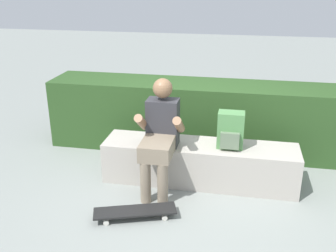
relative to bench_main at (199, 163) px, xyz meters
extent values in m
plane|color=gray|center=(0.00, -0.29, -0.23)|extent=(24.00, 24.00, 0.00)
cube|color=#ACA59A|center=(0.00, 0.00, 0.00)|extent=(2.16, 0.50, 0.46)
cube|color=#333338|center=(-0.41, -0.07, 0.49)|extent=(0.34, 0.22, 0.52)
sphere|color=#8C6647|center=(-0.41, -0.07, 0.88)|extent=(0.21, 0.21, 0.21)
cube|color=gray|center=(-0.41, -0.38, 0.32)|extent=(0.32, 0.40, 0.17)
cylinder|color=gray|center=(-0.50, -0.53, 0.00)|extent=(0.11, 0.11, 0.46)
cylinder|color=gray|center=(-0.32, -0.53, 0.00)|extent=(0.11, 0.11, 0.46)
cylinder|color=#8C6647|center=(-0.61, -0.21, 0.53)|extent=(0.09, 0.33, 0.27)
cylinder|color=#8C6647|center=(-0.21, -0.21, 0.53)|extent=(0.09, 0.33, 0.27)
cube|color=black|center=(-0.53, -0.84, -0.15)|extent=(0.82, 0.45, 0.02)
cylinder|color=silver|center=(-0.29, -0.68, -0.20)|extent=(0.06, 0.05, 0.05)
cylinder|color=silver|center=(-0.24, -0.82, -0.20)|extent=(0.06, 0.05, 0.05)
cylinder|color=silver|center=(-0.82, -0.86, -0.20)|extent=(0.06, 0.05, 0.05)
cylinder|color=silver|center=(-0.77, -1.00, -0.20)|extent=(0.06, 0.05, 0.05)
cube|color=#51894C|center=(0.32, 0.00, 0.43)|extent=(0.28, 0.18, 0.40)
cube|color=#62765B|center=(0.32, -0.11, 0.35)|extent=(0.20, 0.05, 0.18)
cube|color=#2A4A20|center=(0.09, 0.93, 0.22)|extent=(4.41, 0.70, 0.90)
camera|label=1|loc=(0.39, -3.91, 1.99)|focal=41.31mm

